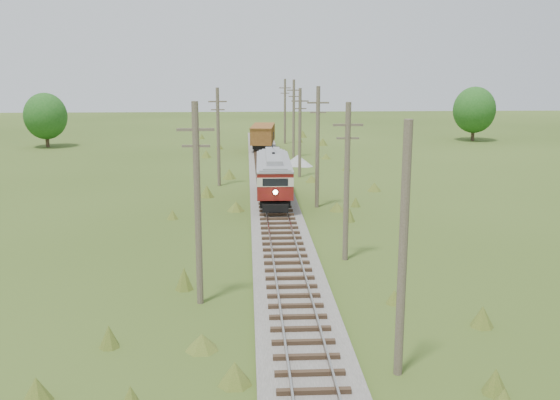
{
  "coord_description": "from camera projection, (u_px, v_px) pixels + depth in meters",
  "views": [
    {
      "loc": [
        -2.05,
        -14.58,
        10.47
      ],
      "look_at": [
        0.0,
        23.26,
        2.26
      ],
      "focal_mm": 40.0,
      "sensor_mm": 36.0,
      "label": 1
    }
  ],
  "objects": [
    {
      "name": "railbed_main",
      "position": [
        273.0,
        197.0,
        49.7
      ],
      "size": [
        3.6,
        96.0,
        0.57
      ],
      "color": "#605B54",
      "rests_on": "ground"
    },
    {
      "name": "utility_pole_r_4",
      "position": [
        300.0,
        132.0,
        58.74
      ],
      "size": [
        1.6,
        0.3,
        8.4
      ],
      "color": "brown",
      "rests_on": "ground"
    },
    {
      "name": "utility_pole_r_6",
      "position": [
        285.0,
        111.0,
        84.09
      ],
      "size": [
        1.6,
        0.3,
        8.7
      ],
      "color": "brown",
      "rests_on": "ground"
    },
    {
      "name": "tree_mid_a",
      "position": [
        45.0,
        116.0,
        80.59
      ],
      "size": [
        5.46,
        5.46,
        7.03
      ],
      "color": "#38281C",
      "rests_on": "ground"
    },
    {
      "name": "utility_pole_r_2",
      "position": [
        347.0,
        181.0,
        33.36
      ],
      "size": [
        1.6,
        0.3,
        8.6
      ],
      "color": "brown",
      "rests_on": "ground"
    },
    {
      "name": "gravel_pile",
      "position": [
        299.0,
        161.0,
        66.52
      ],
      "size": [
        3.0,
        3.18,
        1.09
      ],
      "color": "gray",
      "rests_on": "ground"
    },
    {
      "name": "utility_pole_r_1",
      "position": [
        403.0,
        252.0,
        20.67
      ],
      "size": [
        0.3,
        0.3,
        8.8
      ],
      "color": "brown",
      "rests_on": "ground"
    },
    {
      "name": "utility_pole_r_5",
      "position": [
        294.0,
        118.0,
        71.39
      ],
      "size": [
        1.6,
        0.3,
        8.9
      ],
      "color": "brown",
      "rests_on": "ground"
    },
    {
      "name": "tree_mid_b",
      "position": [
        474.0,
        110.0,
        87.49
      ],
      "size": [
        5.88,
        5.88,
        7.57
      ],
      "color": "#38281C",
      "rests_on": "ground"
    },
    {
      "name": "gondola",
      "position": [
        263.0,
        135.0,
        77.28
      ],
      "size": [
        3.35,
        8.18,
        2.65
      ],
      "rotation": [
        0.0,
        0.0,
        -0.1
      ],
      "color": "black",
      "rests_on": "ground"
    },
    {
      "name": "utility_pole_r_3",
      "position": [
        318.0,
        146.0,
        46.0
      ],
      "size": [
        1.6,
        0.3,
        9.0
      ],
      "color": "brown",
      "rests_on": "ground"
    },
    {
      "name": "utility_pole_l_a",
      "position": [
        198.0,
        203.0,
        27.07
      ],
      "size": [
        1.6,
        0.3,
        9.0
      ],
      "color": "brown",
      "rests_on": "ground"
    },
    {
      "name": "streetcar",
      "position": [
        273.0,
        173.0,
        47.76
      ],
      "size": [
        2.78,
        11.06,
        5.02
      ],
      "rotation": [
        0.0,
        0.0,
        -0.02
      ],
      "color": "black",
      "rests_on": "ground"
    },
    {
      "name": "utility_pole_l_b",
      "position": [
        218.0,
        136.0,
        54.42
      ],
      "size": [
        1.6,
        0.3,
        8.6
      ],
      "color": "brown",
      "rests_on": "ground"
    }
  ]
}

